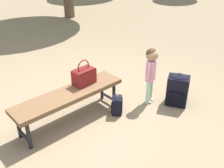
{
  "coord_description": "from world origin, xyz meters",
  "views": [
    {
      "loc": [
        -1.98,
        -2.41,
        2.25
      ],
      "look_at": [
        0.28,
        -0.07,
        0.45
      ],
      "focal_mm": 41.63,
      "sensor_mm": 36.0,
      "label": 1
    }
  ],
  "objects_px": {
    "child_standing": "(151,67)",
    "handbag": "(84,76)",
    "park_bench": "(69,96)",
    "backpack_large": "(178,89)",
    "backpack_small": "(117,104)"
  },
  "relations": [
    {
      "from": "child_standing",
      "to": "backpack_small",
      "type": "height_order",
      "value": "child_standing"
    },
    {
      "from": "handbag",
      "to": "child_standing",
      "type": "distance_m",
      "value": 1.0
    },
    {
      "from": "child_standing",
      "to": "backpack_large",
      "type": "distance_m",
      "value": 0.54
    },
    {
      "from": "child_standing",
      "to": "backpack_large",
      "type": "xyz_separation_m",
      "value": [
        0.26,
        -0.34,
        -0.33
      ]
    },
    {
      "from": "park_bench",
      "to": "handbag",
      "type": "xyz_separation_m",
      "value": [
        0.32,
        0.06,
        0.18
      ]
    },
    {
      "from": "backpack_large",
      "to": "backpack_small",
      "type": "distance_m",
      "value": 0.97
    },
    {
      "from": "park_bench",
      "to": "handbag",
      "type": "height_order",
      "value": "handbag"
    },
    {
      "from": "backpack_small",
      "to": "park_bench",
      "type": "bearing_deg",
      "value": 150.55
    },
    {
      "from": "handbag",
      "to": "child_standing",
      "type": "relative_size",
      "value": 0.41
    },
    {
      "from": "park_bench",
      "to": "backpack_large",
      "type": "relative_size",
      "value": 2.99
    },
    {
      "from": "child_standing",
      "to": "backpack_large",
      "type": "bearing_deg",
      "value": -52.45
    },
    {
      "from": "child_standing",
      "to": "handbag",
      "type": "bearing_deg",
      "value": 149.3
    },
    {
      "from": "park_bench",
      "to": "child_standing",
      "type": "relative_size",
      "value": 1.79
    },
    {
      "from": "handbag",
      "to": "child_standing",
      "type": "xyz_separation_m",
      "value": [
        0.86,
        -0.51,
        0.02
      ]
    },
    {
      "from": "child_standing",
      "to": "backpack_small",
      "type": "relative_size",
      "value": 2.92
    }
  ]
}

